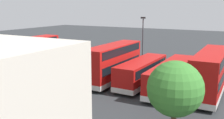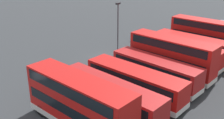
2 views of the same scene
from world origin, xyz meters
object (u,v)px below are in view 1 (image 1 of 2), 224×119
object	(u,v)px
bus_double_decker_near_end	(211,72)
lamp_post_tall	(143,38)
car_hatchback_silver	(45,50)
waste_bin_yellow	(196,66)
bus_single_deck_third	(142,71)
bus_single_deck_fifth	(91,66)
bus_single_deck_sixth	(67,63)
bus_double_decker_fourth	(113,62)
bus_single_deck_seventh	(47,60)
bus_double_decker_far_end	(29,52)
bus_single_deck_second	(172,75)

from	to	relation	value
bus_double_decker_near_end	lamp_post_tall	world-z (taller)	lamp_post_tall
car_hatchback_silver	waste_bin_yellow	bearing A→B (deg)	-179.56
bus_single_deck_third	bus_double_decker_near_end	bearing A→B (deg)	-178.78
bus_single_deck_fifth	bus_single_deck_sixth	size ratio (longest dim) A/B	0.96
bus_double_decker_fourth	bus_single_deck_fifth	distance (m)	3.43
bus_single_deck_seventh	bus_double_decker_far_end	bearing A→B (deg)	-1.27
bus_single_deck_second	bus_single_deck_fifth	world-z (taller)	same
bus_single_deck_second	bus_single_deck_sixth	world-z (taller)	same
bus_single_deck_seventh	waste_bin_yellow	bearing A→B (deg)	-148.59
bus_single_deck_second	waste_bin_yellow	distance (m)	11.17
bus_single_deck_third	lamp_post_tall	size ratio (longest dim) A/B	1.34
bus_double_decker_far_end	lamp_post_tall	size ratio (longest dim) A/B	1.40
bus_double_decker_near_end	bus_single_deck_third	world-z (taller)	bus_double_decker_near_end
bus_double_decker_fourth	waste_bin_yellow	distance (m)	13.86
bus_double_decker_fourth	lamp_post_tall	world-z (taller)	lamp_post_tall
bus_single_deck_fifth	car_hatchback_silver	bearing A→B (deg)	-31.51
bus_single_deck_fifth	bus_single_deck_seventh	xyz separation A→B (m)	(7.53, -0.07, 0.00)
bus_single_deck_sixth	lamp_post_tall	xyz separation A→B (m)	(-7.37, -8.63, 2.86)
bus_single_deck_fifth	waste_bin_yellow	distance (m)	15.89
bus_single_deck_seventh	waste_bin_yellow	distance (m)	21.75
bus_single_deck_fifth	bus_single_deck_seventh	distance (m)	7.53
bus_single_deck_fifth	bus_single_deck_seventh	world-z (taller)	same
bus_double_decker_fourth	bus_single_deck_fifth	bearing A→B (deg)	0.38
bus_single_deck_second	bus_single_deck_sixth	xyz separation A→B (m)	(14.29, 0.30, -0.00)
bus_single_deck_third	lamp_post_tall	bearing A→B (deg)	-68.11
bus_double_decker_near_end	car_hatchback_silver	world-z (taller)	bus_double_decker_near_end
bus_single_deck_fifth	waste_bin_yellow	world-z (taller)	bus_single_deck_fifth
waste_bin_yellow	bus_single_deck_sixth	bearing A→B (deg)	37.64
bus_double_decker_far_end	waste_bin_yellow	size ratio (longest dim) A/B	11.18
bus_double_decker_near_end	lamp_post_tall	xyz separation A→B (m)	(10.92, -8.14, 2.03)
lamp_post_tall	waste_bin_yellow	bearing A→B (deg)	-159.51
bus_single_deck_sixth	car_hatchback_silver	xyz separation A→B (m)	(14.45, -11.17, -0.92)
bus_single_deck_sixth	bus_double_decker_fourth	bearing A→B (deg)	-179.78
waste_bin_yellow	bus_single_deck_second	bearing A→B (deg)	87.46
bus_double_decker_fourth	bus_single_deck_third	bearing A→B (deg)	-175.27
bus_single_deck_second	lamp_post_tall	bearing A→B (deg)	-50.32
bus_single_deck_second	bus_single_deck_third	xyz separation A→B (m)	(3.58, -0.03, -0.00)
bus_double_decker_near_end	bus_double_decker_far_end	size ratio (longest dim) A/B	1.04
bus_double_decker_fourth	car_hatchback_silver	distance (m)	24.32
bus_double_decker_far_end	bus_single_deck_fifth	bearing A→B (deg)	179.23
bus_double_decker_fourth	waste_bin_yellow	size ratio (longest dim) A/B	11.04
car_hatchback_silver	lamp_post_tall	size ratio (longest dim) A/B	0.57
bus_double_decker_far_end	bus_single_deck_sixth	bearing A→B (deg)	178.79
bus_single_deck_fifth	bus_single_deck_sixth	xyz separation A→B (m)	(3.77, 0.01, 0.00)
bus_single_deck_sixth	bus_single_deck_second	bearing A→B (deg)	-178.81
bus_single_deck_fifth	bus_double_decker_fourth	bearing A→B (deg)	-179.62
bus_single_deck_third	bus_double_decker_far_end	world-z (taller)	bus_double_decker_far_end
bus_single_deck_second	bus_single_deck_seventh	bearing A→B (deg)	0.70
waste_bin_yellow	bus_double_decker_far_end	bearing A→B (deg)	27.00
bus_single_deck_second	bus_double_decker_near_end	bearing A→B (deg)	-177.28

